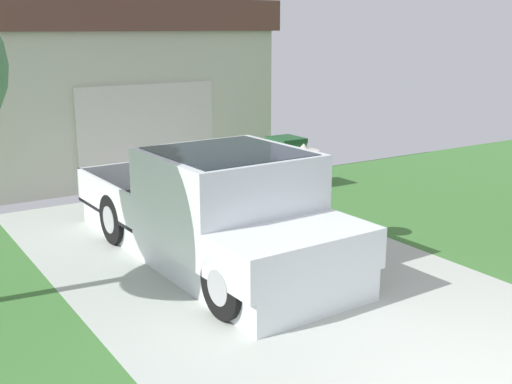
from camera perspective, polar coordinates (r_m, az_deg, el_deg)
name	(u,v)px	position (r m, az deg, el deg)	size (l,w,h in m)	color
pickup_truck	(222,214)	(9.20, -3.02, -1.96)	(2.31, 5.43, 1.70)	white
person_with_hat	(303,188)	(9.85, 4.20, 0.36)	(0.48, 0.48, 1.65)	#333842
handbag	(302,244)	(9.87, 4.09, -4.64)	(0.31, 0.16, 0.40)	brown
house_with_garage	(68,86)	(16.17, -16.39, 9.04)	(8.40, 5.68, 3.94)	beige
wheeled_trash_bin	(286,161)	(13.66, 2.69, 2.78)	(0.60, 0.72, 1.10)	#286B38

